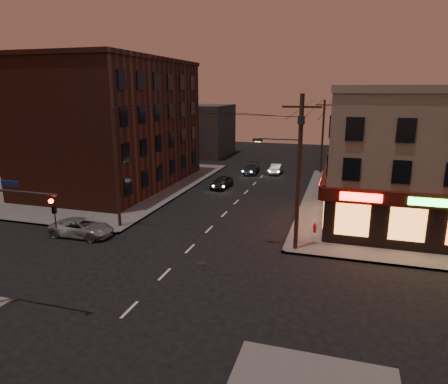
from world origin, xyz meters
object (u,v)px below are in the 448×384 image
at_px(sedan_near, 222,182).
at_px(sedan_far, 251,169).
at_px(sedan_mid, 276,169).
at_px(fire_hydrant, 315,227).
at_px(suv_cross, 82,228).

relative_size(sedan_near, sedan_far, 0.94).
distance_m(sedan_mid, sedan_far, 3.12).
bearing_deg(sedan_mid, fire_hydrant, -71.86).
distance_m(sedan_mid, fire_hydrant, 21.88).
height_order(sedan_near, sedan_far, sedan_near).
bearing_deg(sedan_far, sedan_mid, 11.59).
xyz_separation_m(sedan_near, sedan_far, (1.32, 8.50, -0.06)).
distance_m(suv_cross, sedan_near, 17.77).
distance_m(sedan_near, sedan_mid, 10.25).
bearing_deg(fire_hydrant, sedan_far, 115.08).
bearing_deg(fire_hydrant, suv_cross, -161.92).
xyz_separation_m(sedan_near, fire_hydrant, (10.74, -11.64, -0.11)).
distance_m(suv_cross, sedan_mid, 27.97).
bearing_deg(fire_hydrant, sedan_mid, 107.03).
distance_m(suv_cross, fire_hydrant, 17.02).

